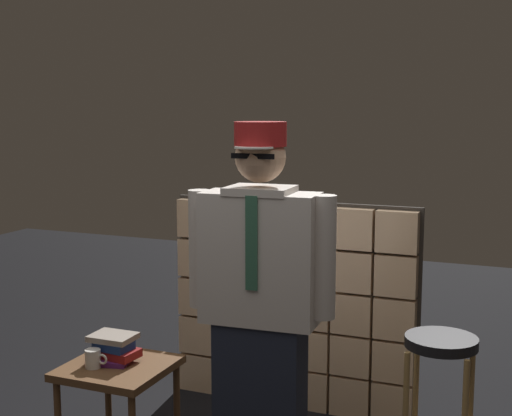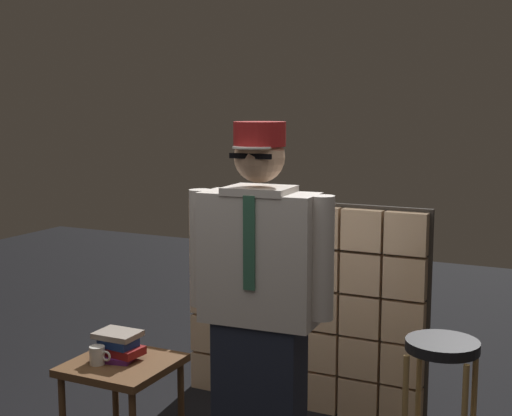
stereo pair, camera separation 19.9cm
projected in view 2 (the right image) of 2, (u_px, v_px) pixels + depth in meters
The scene contains 6 objects.
glass_block_wall at pixel (301, 307), 4.44m from camera, with size 1.59×0.10×1.33m.
standing_person at pixel (259, 307), 3.37m from camera, with size 0.73×0.32×1.82m.
bar_stool at pixel (441, 384), 3.32m from camera, with size 0.34×0.34×0.82m.
side_table at pixel (122, 375), 3.74m from camera, with size 0.52×0.52×0.56m.
book_stack at pixel (118, 346), 3.76m from camera, with size 0.27×0.23×0.14m.
coffee_mug at pixel (98, 355), 3.68m from camera, with size 0.13×0.08×0.09m.
Camera 2 is at (1.64, -2.60, 1.89)m, focal length 50.02 mm.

